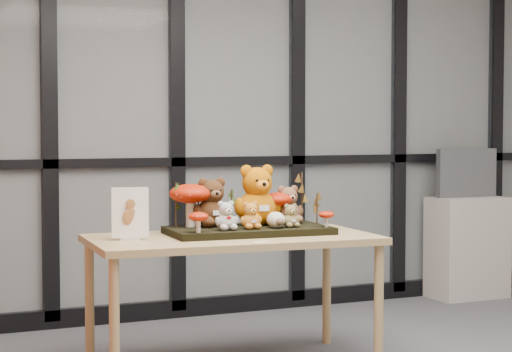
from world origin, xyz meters
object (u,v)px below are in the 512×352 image
sign_holder (130,216)px  monitor (467,173)px  diorama_tray (249,230)px  mushroom_back_left (191,203)px  display_table (232,248)px  bear_brown_medium (212,200)px  bear_beige_small (291,214)px  mushroom_front_left (198,221)px  bear_small_yellow (251,214)px  bear_white_bow (226,214)px  cabinet (467,247)px  mushroom_front_right (326,218)px  bear_tan_back (288,202)px  plush_cream_hedgehog (276,219)px  bear_pooh_yellow (257,192)px  mushroom_back_right (277,206)px

sign_holder → monitor: (2.95, 1.11, 0.11)m
diorama_tray → mushroom_back_left: 0.35m
display_table → sign_holder: sign_holder is taller
bear_brown_medium → mushroom_back_left: 0.12m
bear_beige_small → mushroom_front_left: size_ratio=1.19×
bear_small_yellow → mushroom_front_left: (-0.31, -0.05, -0.02)m
bear_small_yellow → bear_beige_small: size_ratio=1.15×
bear_white_bow → sign_holder: (-0.49, 0.10, 0.00)m
diorama_tray → cabinet: bearing=29.7°
bear_beige_small → cabinet: (2.09, 1.20, -0.43)m
bear_white_bow → mushroom_front_right: bear_white_bow is taller
diorama_tray → bear_brown_medium: 0.26m
bear_brown_medium → bear_beige_small: bear_brown_medium is taller
bear_tan_back → mushroom_back_left: mushroom_back_left is taller
display_table → plush_cream_hedgehog: (0.23, -0.06, 0.15)m
diorama_tray → monitor: bearing=30.1°
display_table → bear_white_bow: size_ratio=9.18×
bear_tan_back → bear_small_yellow: size_ratio=1.46×
bear_small_yellow → bear_tan_back: bearing=34.3°
bear_white_bow → sign_holder: size_ratio=0.63×
cabinet → monitor: monitor is taller
bear_pooh_yellow → mushroom_front_right: (0.30, -0.25, -0.14)m
plush_cream_hedgehog → mushroom_back_right: (0.10, 0.20, 0.05)m
cabinet → bear_beige_small: bearing=-150.1°
cabinet → bear_tan_back: bearing=-153.3°
display_table → sign_holder: 0.58m
bear_brown_medium → bear_beige_small: bearing=-25.8°
diorama_tray → bear_beige_small: bear_beige_small is taller
bear_beige_small → monitor: monitor is taller
bear_beige_small → mushroom_front_left: bear_beige_small is taller
mushroom_front_left → mushroom_front_right: bearing=-2.9°
bear_small_yellow → plush_cream_hedgehog: size_ratio=1.66×
mushroom_front_left → bear_small_yellow: bearing=8.3°
sign_holder → cabinet: size_ratio=0.36×
mushroom_back_right → monitor: (2.08, 1.03, 0.10)m
bear_brown_medium → cabinet: (2.46, 0.99, -0.51)m
bear_brown_medium → sign_holder: size_ratio=1.08×
plush_cream_hedgehog → mushroom_front_right: bearing=-9.2°
bear_white_bow → plush_cream_hedgehog: size_ratio=1.75×
bear_small_yellow → mushroom_back_left: 0.34m
mushroom_front_right → plush_cream_hedgehog: bearing=166.8°
bear_tan_back → mushroom_back_right: bearing=-176.1°
monitor → display_table: bearing=-154.1°
bear_tan_back → diorama_tray: bearing=-158.1°
bear_white_bow → mushroom_back_left: mushroom_back_left is taller
mushroom_back_left → mushroom_back_right: 0.50m
bear_small_yellow → mushroom_front_right: bearing=-7.2°
bear_pooh_yellow → cabinet: size_ratio=0.48×
mushroom_front_right → monitor: size_ratio=0.19×
mushroom_back_left → mushroom_back_right: size_ratio=1.33×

